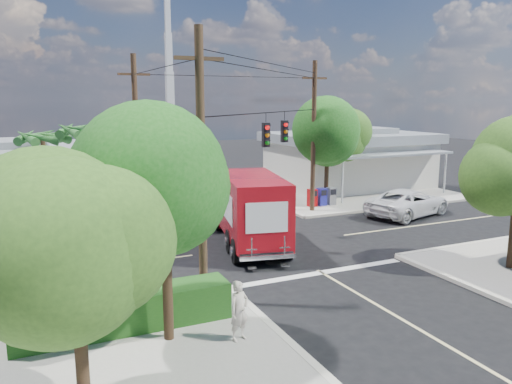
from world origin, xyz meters
TOP-DOWN VIEW (x-y plane):
  - ground at (0.00, 0.00)m, footprint 120.00×120.00m
  - sidewalk_ne at (10.88, 10.88)m, footprint 14.12×14.12m
  - sidewalk_nw at (-10.88, 10.88)m, footprint 14.12×14.12m
  - road_markings at (0.00, -1.47)m, footprint 32.00×32.00m
  - building_ne at (12.50, 11.97)m, footprint 11.80×10.20m
  - radio_tower at (0.50, 20.00)m, footprint 0.80×0.80m
  - tree_sw_front at (-6.99, -7.54)m, footprint 3.88×3.78m
  - tree_sw_back at (-9.49, -10.04)m, footprint 3.56×3.42m
  - tree_ne_front at (7.21, 6.76)m, footprint 4.21×4.14m
  - tree_ne_back at (9.81, 8.96)m, footprint 3.77×3.66m
  - palm_nw_front at (-7.50, 7.50)m, footprint 3.01×3.08m
  - palm_nw_back at (-9.50, 9.00)m, footprint 3.01×3.08m
  - utility_poles at (-1.58, 1.60)m, footprint 12.00×10.68m
  - picket_fence at (-7.80, -5.60)m, footprint 5.94×0.06m
  - hedge_sw at (-8.00, -6.40)m, footprint 6.20×1.20m
  - vending_boxes at (6.50, 6.20)m, footprint 1.90×0.50m
  - delivery_truck at (-1.00, 0.52)m, footprint 3.91×8.08m
  - parked_car at (9.95, 2.14)m, footprint 6.24×4.09m
  - pedestrian at (-5.23, -8.39)m, footprint 0.72×0.59m

SIDE VIEW (x-z plane):
  - ground at x=0.00m, z-range 0.00..0.00m
  - road_markings at x=0.00m, z-range 0.00..0.01m
  - sidewalk_ne at x=10.88m, z-range 0.00..0.14m
  - sidewalk_nw at x=-10.88m, z-range 0.00..0.14m
  - picket_fence at x=-7.80m, z-range 0.18..1.18m
  - hedge_sw at x=-8.00m, z-range 0.14..1.24m
  - vending_boxes at x=6.50m, z-range 0.14..1.24m
  - parked_car at x=9.95m, z-range 0.00..1.60m
  - pedestrian at x=-5.23m, z-range 0.14..1.85m
  - delivery_truck at x=-1.00m, z-range 0.03..3.39m
  - building_ne at x=12.50m, z-range 0.07..4.57m
  - tree_sw_back at x=-9.49m, z-range 1.19..6.60m
  - tree_ne_back at x=9.81m, z-range 1.27..7.10m
  - tree_sw_front at x=-6.99m, z-range 1.32..7.35m
  - palm_nw_back at x=-9.50m, z-range 2.08..7.27m
  - utility_poles at x=-1.58m, z-range 0.17..9.17m
  - tree_ne_front at x=7.21m, z-range 1.44..8.09m
  - palm_nw_front at x=-7.50m, z-range 2.25..7.84m
  - radio_tower at x=0.50m, z-range -2.86..14.14m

